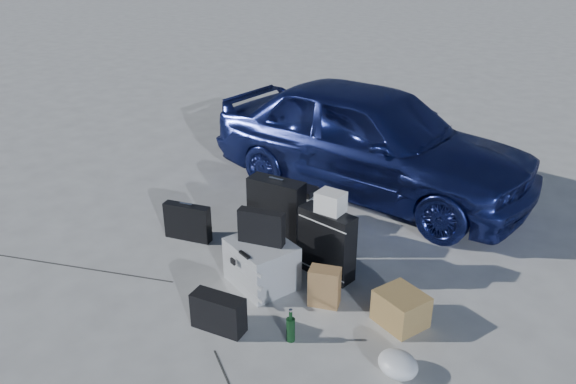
% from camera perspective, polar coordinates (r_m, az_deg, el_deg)
% --- Properties ---
extents(ground, '(60.00, 60.00, 0.00)m').
position_cam_1_polar(ground, '(5.00, -4.19, -10.17)').
color(ground, '#B3B4AF').
rests_on(ground, ground).
extents(car, '(4.01, 1.89, 1.32)m').
position_cam_1_polar(car, '(6.73, 8.28, 5.39)').
color(car, navy).
rests_on(car, ground).
extents(pelican_case, '(0.69, 0.64, 0.41)m').
position_cam_1_polar(pelican_case, '(5.01, -2.70, -7.26)').
color(pelican_case, '#96989B').
rests_on(pelican_case, ground).
extents(laptop_bag, '(0.42, 0.19, 0.31)m').
position_cam_1_polar(laptop_bag, '(4.84, -2.73, -3.58)').
color(laptop_bag, black).
rests_on(laptop_bag, pelican_case).
extents(briefcase, '(0.50, 0.21, 0.38)m').
position_cam_1_polar(briefcase, '(5.81, -10.17, -3.02)').
color(briefcase, black).
rests_on(briefcase, ground).
extents(suitcase_left, '(0.57, 0.23, 0.73)m').
position_cam_1_polar(suitcase_left, '(5.50, -1.19, -2.27)').
color(suitcase_left, black).
rests_on(suitcase_left, ground).
extents(suitcase_right, '(0.56, 0.28, 0.64)m').
position_cam_1_polar(suitcase_right, '(5.09, 3.95, -5.23)').
color(suitcase_right, black).
rests_on(suitcase_right, ground).
extents(white_carton, '(0.24, 0.20, 0.19)m').
position_cam_1_polar(white_carton, '(4.90, 4.36, -1.03)').
color(white_carton, silver).
rests_on(white_carton, suitcase_right).
extents(duffel_bag, '(0.71, 0.48, 0.32)m').
position_cam_1_polar(duffel_bag, '(5.99, 1.29, -2.07)').
color(duffel_bag, black).
rests_on(duffel_bag, ground).
extents(flat_box_white, '(0.47, 0.40, 0.07)m').
position_cam_1_polar(flat_box_white, '(5.90, 1.28, -0.36)').
color(flat_box_white, silver).
rests_on(flat_box_white, duffel_bag).
extents(flat_box_black, '(0.31, 0.22, 0.07)m').
position_cam_1_polar(flat_box_black, '(5.86, 1.38, 0.21)').
color(flat_box_black, black).
rests_on(flat_box_black, flat_box_white).
extents(kraft_bag, '(0.29, 0.22, 0.34)m').
position_cam_1_polar(kraft_bag, '(4.77, 3.72, -9.59)').
color(kraft_bag, '#956341').
rests_on(kraft_bag, ground).
extents(cardboard_box, '(0.46, 0.44, 0.28)m').
position_cam_1_polar(cardboard_box, '(4.66, 11.40, -11.53)').
color(cardboard_box, olive).
rests_on(cardboard_box, ground).
extents(plastic_bag, '(0.37, 0.35, 0.17)m').
position_cam_1_polar(plastic_bag, '(4.23, 11.10, -16.79)').
color(plastic_bag, silver).
rests_on(plastic_bag, ground).
extents(messenger_bag, '(0.45, 0.21, 0.30)m').
position_cam_1_polar(messenger_bag, '(4.54, -7.08, -12.07)').
color(messenger_bag, black).
rests_on(messenger_bag, ground).
extents(green_bottle, '(0.08, 0.08, 0.27)m').
position_cam_1_polar(green_bottle, '(4.40, 0.27, -13.44)').
color(green_bottle, black).
rests_on(green_bottle, ground).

